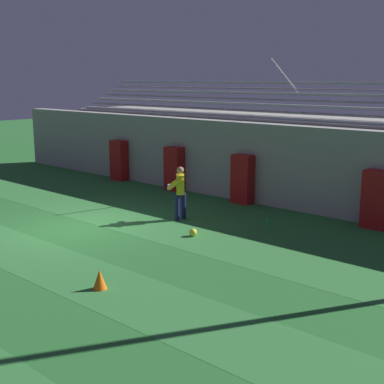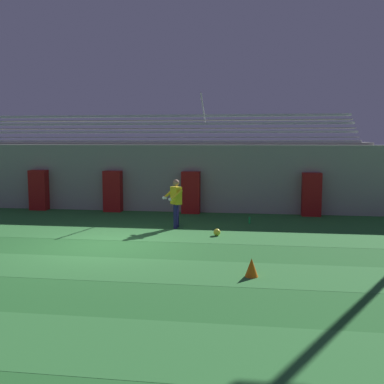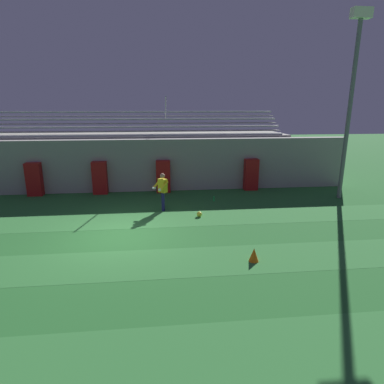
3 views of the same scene
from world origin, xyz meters
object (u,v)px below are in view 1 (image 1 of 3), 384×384
(padding_pillar_gate_left, at_px, (174,169))
(water_bottle, at_px, (268,223))
(padding_pillar_gate_right, at_px, (242,179))
(padding_pillar_far_left, at_px, (119,160))
(goalkeeper, at_px, (180,190))
(traffic_cone, at_px, (100,279))
(soccer_ball, at_px, (193,232))
(padding_pillar_far_right, at_px, (376,200))

(padding_pillar_gate_left, bearing_deg, water_bottle, -19.08)
(padding_pillar_gate_right, xyz_separation_m, padding_pillar_far_left, (-6.61, 0.00, 0.00))
(goalkeeper, xyz_separation_m, water_bottle, (2.51, 1.13, -0.83))
(traffic_cone, bearing_deg, padding_pillar_gate_left, 125.03)
(soccer_ball, bearing_deg, padding_pillar_far_right, 50.89)
(padding_pillar_far_right, bearing_deg, soccer_ball, -129.11)
(padding_pillar_gate_right, distance_m, water_bottle, 3.21)
(soccer_ball, distance_m, traffic_cone, 4.30)
(padding_pillar_gate_right, relative_size, goalkeeper, 1.03)
(padding_pillar_gate_right, xyz_separation_m, water_bottle, (2.42, -1.98, -0.74))
(soccer_ball, xyz_separation_m, traffic_cone, (1.11, -4.15, 0.10))
(padding_pillar_far_left, bearing_deg, water_bottle, -12.38)
(padding_pillar_gate_left, height_order, padding_pillar_gate_right, same)
(padding_pillar_gate_right, relative_size, water_bottle, 7.15)
(padding_pillar_gate_right, height_order, padding_pillar_far_right, same)
(padding_pillar_gate_right, xyz_separation_m, goalkeeper, (-0.09, -3.11, 0.10))
(padding_pillar_gate_left, xyz_separation_m, padding_pillar_gate_right, (3.31, 0.00, 0.00))
(padding_pillar_gate_left, relative_size, padding_pillar_far_right, 1.00)
(water_bottle, bearing_deg, padding_pillar_far_left, 167.62)
(padding_pillar_gate_left, bearing_deg, soccer_ball, -41.47)
(padding_pillar_gate_left, bearing_deg, padding_pillar_far_left, 180.00)
(padding_pillar_far_right, xyz_separation_m, traffic_cone, (-2.29, -8.33, -0.65))
(traffic_cone, bearing_deg, goalkeeper, 116.61)
(soccer_ball, bearing_deg, goalkeeper, 144.55)
(padding_pillar_gate_right, relative_size, padding_pillar_far_left, 1.00)
(padding_pillar_gate_left, height_order, goalkeeper, padding_pillar_gate_left)
(padding_pillar_far_right, bearing_deg, water_bottle, -140.47)
(water_bottle, bearing_deg, padding_pillar_far_right, 39.53)
(goalkeeper, bearing_deg, padding_pillar_gate_left, 136.04)
(padding_pillar_far_left, relative_size, traffic_cone, 4.08)
(padding_pillar_gate_left, bearing_deg, goalkeeper, -43.96)
(padding_pillar_gate_right, distance_m, padding_pillar_far_left, 6.61)
(padding_pillar_gate_right, distance_m, goalkeeper, 3.11)
(padding_pillar_gate_left, xyz_separation_m, goalkeeper, (3.23, -3.11, 0.10))
(goalkeeper, xyz_separation_m, traffic_cone, (2.62, -5.22, -0.74))
(padding_pillar_gate_left, distance_m, traffic_cone, 10.20)
(padding_pillar_far_left, bearing_deg, padding_pillar_gate_left, 0.00)
(padding_pillar_gate_left, relative_size, goalkeeper, 1.03)
(padding_pillar_gate_left, xyz_separation_m, water_bottle, (5.73, -1.98, -0.74))
(padding_pillar_gate_left, distance_m, water_bottle, 6.11)
(padding_pillar_far_right, relative_size, water_bottle, 7.15)
(soccer_ball, bearing_deg, padding_pillar_gate_left, 138.53)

